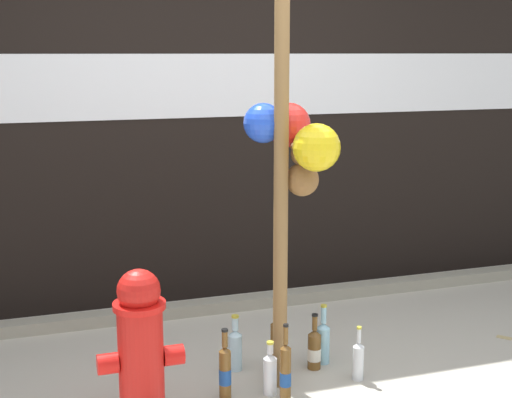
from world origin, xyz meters
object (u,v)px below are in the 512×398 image
Objects in this scene: bottle_4 at (225,371)px; bottle_6 at (235,348)px; bottle_1 at (285,372)px; bottle_2 at (314,349)px; bottle_5 at (270,372)px; fire_hydrant at (141,346)px; bottle_3 at (358,359)px; bottle_0 at (276,344)px; bottle_7 at (323,341)px; memorial_post at (290,91)px.

bottle_4 reaches higher than bottle_6.
bottle_1 is 0.43m from bottle_2.
bottle_2 is 0.39m from bottle_5.
bottle_3 is at bearing 3.15° from fire_hydrant.
bottle_3 is (0.39, -0.23, -0.05)m from bottle_0.
bottle_6 is (-0.42, 0.12, 0.02)m from bottle_2.
bottle_7 reaches higher than bottle_6.
bottle_0 is 1.15× the size of bottle_7.
bottle_1 is at bearing -132.86° from bottle_2.
memorial_post is 8.53× the size of bottle_2.
fire_hydrant is 0.75m from bottle_1.
bottle_4 is (0.44, 0.09, -0.24)m from fire_hydrant.
bottle_1 is at bearing -73.09° from bottle_6.
fire_hydrant is at bearing -176.85° from bottle_3.
bottle_7 is at bearing 110.40° from bottle_3.
bottle_1 is 0.12m from bottle_5.
bottle_0 is at bearing -175.02° from bottle_7.
bottle_4 is at bearing 154.00° from bottle_1.
memorial_post is 1.45m from bottle_7.
bottle_7 is at bearing 34.97° from bottle_2.
bottle_3 is 0.68m from bottle_6.
bottle_3 is (0.37, -0.09, -1.43)m from memorial_post.
fire_hydrant is 2.36× the size of bottle_6.
bottle_4 is 1.30× the size of bottle_5.
bottle_0 is 0.40m from bottle_4.
bottle_0 is at bearing 97.09° from memorial_post.
bottle_4 is at bearing -160.28° from bottle_7.
bottle_3 is 1.05× the size of bottle_5.
bottle_7 is (0.08, 0.05, 0.02)m from bottle_2.
bottle_3 reaches higher than bottle_5.
bottle_2 is 0.26m from bottle_3.
bottle_2 is 0.09m from bottle_7.
bottle_2 is at bearing -16.25° from bottle_6.
bottle_1 reaches higher than bottle_5.
bottle_7 is (0.41, 0.26, 0.01)m from bottle_5.
bottle_4 is (-0.35, -0.20, -0.02)m from bottle_0.
bottle_5 is at bearing 113.13° from bottle_1.
bottle_4 is at bearing 11.46° from fire_hydrant.
bottle_2 reaches higher than bottle_6.
fire_hydrant is at bearing -168.54° from bottle_4.
bottle_2 is (1.00, 0.27, -0.27)m from fire_hydrant.
bottle_1 is 1.11× the size of bottle_4.
bottle_6 is (-0.59, 0.32, 0.02)m from bottle_3.
bottle_7 is at bearing 44.97° from bottle_1.
bottle_1 is 0.46m from bottle_6.
bottle_2 is 1.06× the size of bottle_3.
bottle_3 is (0.17, -0.20, 0.00)m from bottle_2.
bottle_6 is (-0.22, 0.23, -1.42)m from memorial_post.
bottle_5 is 0.49m from bottle_7.
memorial_post is 3.63× the size of fire_hydrant.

